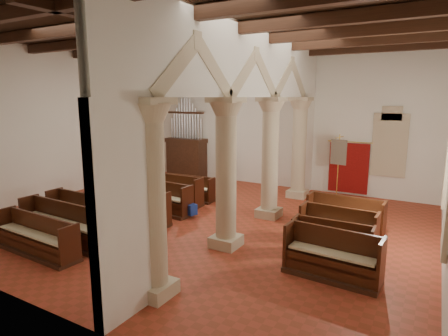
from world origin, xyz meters
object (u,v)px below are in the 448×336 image
at_px(lectern, 226,170).
at_px(nave_pew_0, 36,241).
at_px(processional_banner, 337,183).
at_px(pipe_organ, 186,151).
at_px(aisle_pew_0, 332,262).

relative_size(lectern, nave_pew_0, 0.48).
xyz_separation_m(lectern, processional_banner, (5.60, -1.21, 0.26)).
distance_m(pipe_organ, nave_pew_0, 10.19).
height_order(lectern, processional_banner, processional_banner).
distance_m(lectern, aisle_pew_0, 10.15).
xyz_separation_m(processional_banner, aisle_pew_0, (1.36, -6.17, -0.46)).
distance_m(lectern, nave_pew_0, 9.89).
xyz_separation_m(pipe_organ, lectern, (2.33, -0.01, -0.79)).
bearing_deg(processional_banner, lectern, 176.21).
bearing_deg(nave_pew_0, pipe_organ, 104.84).
relative_size(pipe_organ, lectern, 3.14).
relative_size(pipe_organ, nave_pew_0, 1.51).
bearing_deg(pipe_organ, lectern, -0.31).
bearing_deg(nave_pew_0, lectern, 91.57).
bearing_deg(pipe_organ, nave_pew_0, -77.46).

